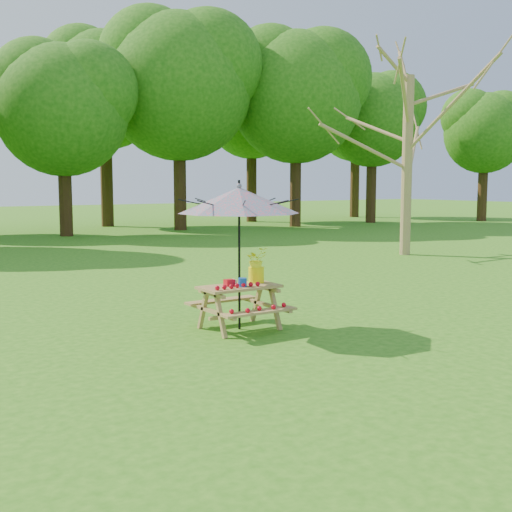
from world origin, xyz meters
TOP-DOWN VIEW (x-y plane):
  - treeline at (0.00, 22.00)m, footprint 60.00×12.00m
  - picnic_table at (-2.45, 4.13)m, footprint 1.20×1.32m
  - patio_umbrella at (-2.45, 4.14)m, footprint 2.30×2.30m
  - produce_bins at (-2.51, 4.16)m, footprint 0.27×0.45m
  - tomatoes_row at (-2.60, 3.96)m, footprint 0.77×0.13m
  - flower_bucket at (-2.07, 4.26)m, footprint 0.35×0.31m

SIDE VIEW (x-z plane):
  - picnic_table at x=-2.45m, z-range -0.01..0.66m
  - tomatoes_row at x=-2.60m, z-range 0.67..0.74m
  - produce_bins at x=-2.51m, z-range 0.66..0.79m
  - flower_bucket at x=-2.07m, z-range 0.69..1.24m
  - patio_umbrella at x=-2.45m, z-range 0.82..3.07m
  - treeline at x=0.00m, z-range 0.00..16.00m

